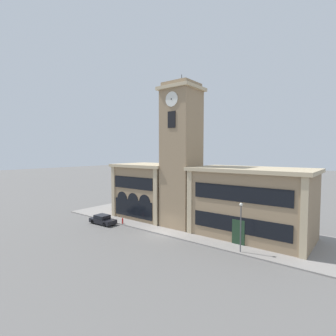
{
  "coord_description": "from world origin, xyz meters",
  "views": [
    {
      "loc": [
        21.4,
        -25.66,
        10.73
      ],
      "look_at": [
        -0.64,
        2.55,
        8.53
      ],
      "focal_mm": 28.0,
      "sensor_mm": 36.0,
      "label": 1
    }
  ],
  "objects": [
    {
      "name": "ground_plane",
      "position": [
        0.0,
        0.0,
        0.0
      ],
      "size": [
        300.0,
        300.0,
        0.0
      ],
      "primitive_type": "plane",
      "color": "#605E5B"
    },
    {
      "name": "sidewalk_kerb",
      "position": [
        0.0,
        6.14,
        0.07
      ],
      "size": [
        41.37,
        12.29,
        0.15
      ],
      "color": "gray",
      "rests_on": "ground_plane"
    },
    {
      "name": "clock_tower",
      "position": [
        -0.0,
        4.81,
        10.2
      ],
      "size": [
        5.23,
        5.23,
        21.52
      ],
      "color": "#937A5B",
      "rests_on": "ground_plane"
    },
    {
      "name": "town_hall_left_wing",
      "position": [
        -7.49,
        6.38,
        4.41
      ],
      "size": [
        10.55,
        8.44,
        8.76
      ],
      "color": "#937A5B",
      "rests_on": "ground_plane"
    },
    {
      "name": "town_hall_right_wing",
      "position": [
        9.63,
        6.39,
        4.41
      ],
      "size": [
        14.82,
        8.44,
        8.76
      ],
      "color": "#937A5B",
      "rests_on": "ground_plane"
    },
    {
      "name": "parked_car_near",
      "position": [
        -9.95,
        -1.38,
        0.71
      ],
      "size": [
        4.29,
        1.99,
        1.36
      ],
      "rotation": [
        0.0,
        0.0,
        0.04
      ],
      "color": "black",
      "rests_on": "ground_plane"
    },
    {
      "name": "street_lamp",
      "position": [
        10.72,
        0.48,
        3.64
      ],
      "size": [
        0.36,
        0.36,
        5.25
      ],
      "color": "#4C4C51",
      "rests_on": "sidewalk_kerb"
    },
    {
      "name": "fire_hydrant",
      "position": [
        -7.34,
        0.21,
        0.57
      ],
      "size": [
        0.22,
        0.22,
        0.87
      ],
      "color": "red",
      "rests_on": "sidewalk_kerb"
    }
  ]
}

